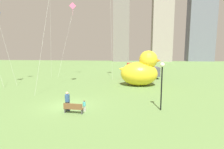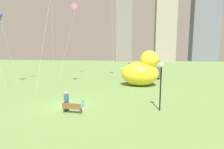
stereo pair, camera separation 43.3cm
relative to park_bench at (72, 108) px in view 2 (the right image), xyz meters
name	(u,v)px [view 2 (the right image)]	position (x,y,z in m)	size (l,w,h in m)	color
ground_plane	(68,105)	(-1.11, 2.03, -0.48)	(140.00, 140.00, 0.00)	#628746
park_bench	(72,108)	(0.00, 0.00, 0.00)	(1.71, 0.61, 0.90)	brown
person_adult	(66,100)	(-0.72, 0.61, 0.47)	(0.42, 0.42, 1.72)	#38476B
person_child	(83,105)	(0.78, 0.60, 0.07)	(0.24, 0.24, 1.00)	silver
giant_inflatable_duck	(141,71)	(6.32, 12.55, 1.74)	(6.29, 4.04, 5.22)	yellow
lamppost	(161,76)	(7.48, 1.60, 2.64)	(0.41, 0.41, 4.26)	black
box_truck	(144,71)	(7.04, 19.24, 0.97)	(6.05, 2.85, 2.85)	red
city_skyline	(166,20)	(19.45, 70.52, 18.09)	(45.27, 10.95, 40.90)	gray
kite_pink	(74,10)	(-6.19, 19.78, 12.21)	(3.71, 3.95, 14.03)	silver
kite_blue	(0,15)	(-13.94, 10.32, 9.74)	(2.88, 2.57, 11.01)	silver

